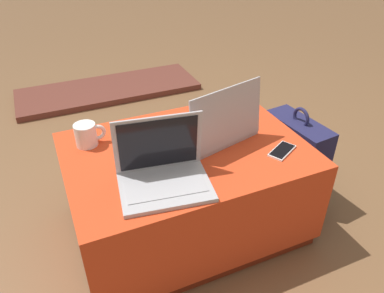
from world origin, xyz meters
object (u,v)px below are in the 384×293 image
laptop_far (214,128)px  coffee_mug (87,135)px  backpack (295,159)px  laptop_near (163,172)px  cell_phone (282,151)px

laptop_far → coffee_mug: size_ratio=3.20×
backpack → laptop_near: bearing=97.5°
cell_phone → backpack: 0.39m
laptop_near → backpack: bearing=22.3°
laptop_far → coffee_mug: (-0.50, 0.17, -0.01)m
laptop_near → cell_phone: (0.51, -0.00, -0.05)m
backpack → coffee_mug: coffee_mug is taller
cell_phone → coffee_mug: bearing=34.0°
laptop_near → cell_phone: size_ratio=2.39×
laptop_near → cell_phone: bearing=8.1°
laptop_far → cell_phone: (0.21, -0.20, -0.05)m
cell_phone → coffee_mug: coffee_mug is taller
backpack → laptop_far: bearing=82.8°
coffee_mug → laptop_near: bearing=-61.3°
backpack → coffee_mug: bearing=73.1°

